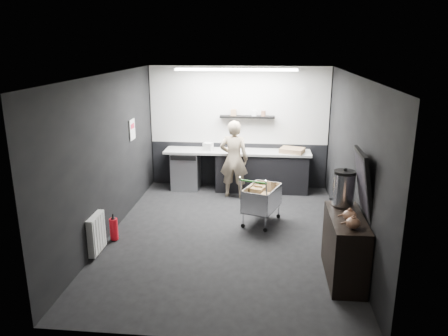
# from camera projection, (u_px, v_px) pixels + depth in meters

# --- Properties ---
(floor) EXTENTS (5.50, 5.50, 0.00)m
(floor) POSITION_uv_depth(u_px,v_px,m) (227.00, 235.00, 7.50)
(floor) COLOR black
(floor) RESTS_ON ground
(ceiling) EXTENTS (5.50, 5.50, 0.00)m
(ceiling) POSITION_uv_depth(u_px,v_px,m) (227.00, 75.00, 6.75)
(ceiling) COLOR silver
(ceiling) RESTS_ON wall_back
(wall_back) EXTENTS (5.50, 0.00, 5.50)m
(wall_back) POSITION_uv_depth(u_px,v_px,m) (238.00, 128.00, 9.75)
(wall_back) COLOR black
(wall_back) RESTS_ON floor
(wall_front) EXTENTS (5.50, 0.00, 5.50)m
(wall_front) POSITION_uv_depth(u_px,v_px,m) (202.00, 228.00, 4.49)
(wall_front) COLOR black
(wall_front) RESTS_ON floor
(wall_left) EXTENTS (0.00, 5.50, 5.50)m
(wall_left) POSITION_uv_depth(u_px,v_px,m) (108.00, 156.00, 7.31)
(wall_left) COLOR black
(wall_left) RESTS_ON floor
(wall_right) EXTENTS (0.00, 5.50, 5.50)m
(wall_right) POSITION_uv_depth(u_px,v_px,m) (352.00, 162.00, 6.93)
(wall_right) COLOR black
(wall_right) RESTS_ON floor
(kitchen_wall_panel) EXTENTS (3.95, 0.02, 1.70)m
(kitchen_wall_panel) POSITION_uv_depth(u_px,v_px,m) (239.00, 105.00, 9.59)
(kitchen_wall_panel) COLOR silver
(kitchen_wall_panel) RESTS_ON wall_back
(dado_panel) EXTENTS (3.95, 0.02, 1.00)m
(dado_panel) POSITION_uv_depth(u_px,v_px,m) (238.00, 164.00, 9.97)
(dado_panel) COLOR black
(dado_panel) RESTS_ON wall_back
(floating_shelf) EXTENTS (1.20, 0.22, 0.04)m
(floating_shelf) POSITION_uv_depth(u_px,v_px,m) (247.00, 117.00, 9.53)
(floating_shelf) COLOR black
(floating_shelf) RESTS_ON wall_back
(wall_clock) EXTENTS (0.20, 0.03, 0.20)m
(wall_clock) POSITION_uv_depth(u_px,v_px,m) (304.00, 92.00, 9.37)
(wall_clock) COLOR silver
(wall_clock) RESTS_ON wall_back
(poster) EXTENTS (0.02, 0.30, 0.40)m
(poster) POSITION_uv_depth(u_px,v_px,m) (132.00, 130.00, 8.50)
(poster) COLOR white
(poster) RESTS_ON wall_left
(poster_red_band) EXTENTS (0.02, 0.22, 0.10)m
(poster_red_band) POSITION_uv_depth(u_px,v_px,m) (132.00, 126.00, 8.48)
(poster_red_band) COLOR red
(poster_red_band) RESTS_ON poster
(radiator) EXTENTS (0.10, 0.50, 0.60)m
(radiator) POSITION_uv_depth(u_px,v_px,m) (96.00, 234.00, 6.73)
(radiator) COLOR silver
(radiator) RESTS_ON wall_left
(ceiling_strip) EXTENTS (2.40, 0.20, 0.04)m
(ceiling_strip) POSITION_uv_depth(u_px,v_px,m) (236.00, 70.00, 8.52)
(ceiling_strip) COLOR white
(ceiling_strip) RESTS_ON ceiling
(prep_counter) EXTENTS (3.20, 0.61, 0.90)m
(prep_counter) POSITION_uv_depth(u_px,v_px,m) (243.00, 170.00, 9.67)
(prep_counter) COLOR black
(prep_counter) RESTS_ON floor
(person) EXTENTS (0.63, 0.45, 1.65)m
(person) POSITION_uv_depth(u_px,v_px,m) (234.00, 159.00, 9.16)
(person) COLOR beige
(person) RESTS_ON floor
(shopping_cart) EXTENTS (0.77, 1.02, 0.94)m
(shopping_cart) POSITION_uv_depth(u_px,v_px,m) (261.00, 200.00, 7.89)
(shopping_cart) COLOR silver
(shopping_cart) RESTS_ON floor
(sideboard) EXTENTS (0.52, 1.22, 1.83)m
(sideboard) POSITION_uv_depth(u_px,v_px,m) (346.00, 238.00, 6.03)
(sideboard) COLOR black
(sideboard) RESTS_ON floor
(fire_extinguisher) EXTENTS (0.14, 0.14, 0.45)m
(fire_extinguisher) POSITION_uv_depth(u_px,v_px,m) (114.00, 228.00, 7.23)
(fire_extinguisher) COLOR red
(fire_extinguisher) RESTS_ON floor
(cardboard_box) EXTENTS (0.58, 0.50, 0.10)m
(cardboard_box) POSITION_uv_depth(u_px,v_px,m) (292.00, 150.00, 9.39)
(cardboard_box) COLOR #95724F
(cardboard_box) RESTS_ON prep_counter
(pink_tub) EXTENTS (0.19, 0.19, 0.19)m
(pink_tub) POSITION_uv_depth(u_px,v_px,m) (232.00, 146.00, 9.55)
(pink_tub) COLOR white
(pink_tub) RESTS_ON prep_counter
(white_container) EXTENTS (0.23, 0.21, 0.17)m
(white_container) POSITION_uv_depth(u_px,v_px,m) (208.00, 147.00, 9.55)
(white_container) COLOR silver
(white_container) RESTS_ON prep_counter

